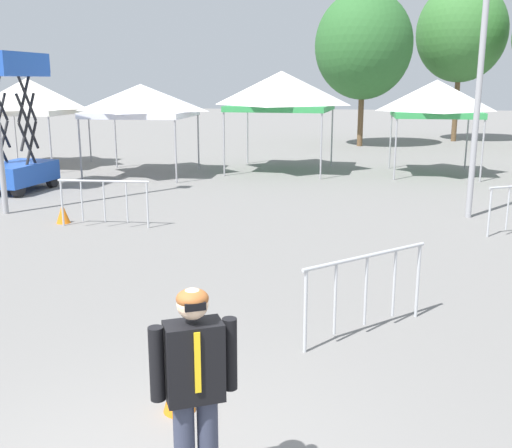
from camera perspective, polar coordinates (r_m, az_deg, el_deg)
The scene contains 12 objects.
canopy_tent_far_left at distance 24.68m, azimuth -21.00°, elevation 11.35°, with size 3.44×3.44×3.35m.
canopy_tent_right_of_center at distance 21.38m, azimuth -10.94°, elevation 11.52°, with size 3.47×3.47×3.14m.
canopy_tent_behind_right at distance 21.99m, azimuth 2.45°, elevation 12.61°, with size 3.79×3.79×3.59m.
canopy_tent_behind_left at distance 21.90m, azimuth 16.87°, elevation 11.42°, with size 2.91×2.91×3.28m.
scissor_lift at distance 19.22m, azimuth -22.02°, elevation 6.54°, with size 1.61×2.42×4.03m.
person_foreground at distance 4.56m, azimuth -5.89°, elevation -15.04°, with size 0.59×0.40×1.78m.
tree_behind_tents_center at distance 31.26m, azimuth 10.25°, elevation 16.47°, with size 4.81×4.81×7.63m.
tree_behind_tents_right at distance 35.20m, azimuth 19.07°, elevation 16.93°, with size 4.75×4.75×8.41m.
crowd_barrier_mid_lot at distance 7.78m, azimuth 10.52°, elevation -5.14°, with size 1.56×1.48×1.08m.
crowd_barrier_near_person at distance 13.80m, azimuth -14.36°, elevation 2.78°, with size 2.10×0.14×1.08m.
traffic_cone_lot_center at distance 6.15m, azimuth -7.41°, elevation -15.05°, with size 0.32×0.32×0.56m, color orange.
traffic_cone_near_barrier at distance 14.54m, azimuth -18.00°, elevation 0.97°, with size 0.32×0.32×0.46m, color orange.
Camera 1 is at (1.43, -3.69, 3.20)m, focal length 41.80 mm.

